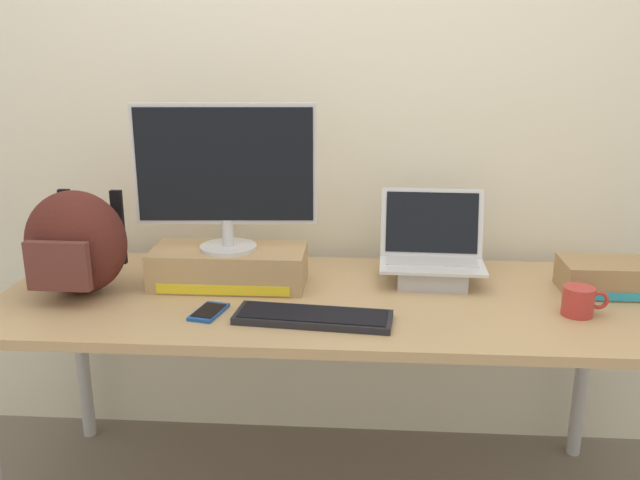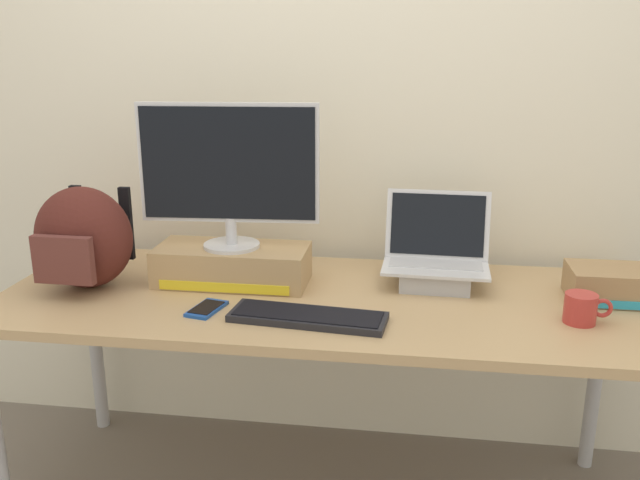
{
  "view_description": "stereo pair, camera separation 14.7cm",
  "coord_description": "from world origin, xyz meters",
  "px_view_note": "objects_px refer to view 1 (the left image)",
  "views": [
    {
      "loc": [
        0.13,
        -1.96,
        1.5
      ],
      "look_at": [
        0.0,
        0.0,
        0.92
      ],
      "focal_mm": 37.56,
      "sensor_mm": 36.0,
      "label": 1
    },
    {
      "loc": [
        0.28,
        -1.94,
        1.5
      ],
      "look_at": [
        0.0,
        0.0,
        0.92
      ],
      "focal_mm": 37.56,
      "sensor_mm": 36.0,
      "label": 2
    }
  ],
  "objects_px": {
    "coffee_mug": "(579,301)",
    "plush_toy": "(70,254)",
    "toner_box_yellow": "(229,267)",
    "toner_box_cyan": "(613,277)",
    "open_laptop": "(431,263)",
    "desktop_monitor": "(225,173)",
    "external_keyboard": "(313,317)",
    "cell_phone": "(209,312)",
    "messenger_backpack": "(76,243)"
  },
  "relations": [
    {
      "from": "desktop_monitor",
      "to": "coffee_mug",
      "type": "distance_m",
      "value": 1.12
    },
    {
      "from": "messenger_backpack",
      "to": "plush_toy",
      "type": "xyz_separation_m",
      "value": [
        -0.13,
        0.22,
        -0.11
      ]
    },
    {
      "from": "messenger_backpack",
      "to": "toner_box_cyan",
      "type": "relative_size",
      "value": 1.03
    },
    {
      "from": "messenger_backpack",
      "to": "cell_phone",
      "type": "distance_m",
      "value": 0.49
    },
    {
      "from": "messenger_backpack",
      "to": "toner_box_cyan",
      "type": "bearing_deg",
      "value": 5.18
    },
    {
      "from": "messenger_backpack",
      "to": "cell_phone",
      "type": "relative_size",
      "value": 2.17
    },
    {
      "from": "toner_box_yellow",
      "to": "coffee_mug",
      "type": "height_order",
      "value": "toner_box_yellow"
    },
    {
      "from": "external_keyboard",
      "to": "messenger_backpack",
      "type": "height_order",
      "value": "messenger_backpack"
    },
    {
      "from": "external_keyboard",
      "to": "toner_box_cyan",
      "type": "distance_m",
      "value": 0.97
    },
    {
      "from": "coffee_mug",
      "to": "open_laptop",
      "type": "bearing_deg",
      "value": 146.57
    },
    {
      "from": "coffee_mug",
      "to": "cell_phone",
      "type": "xyz_separation_m",
      "value": [
        -1.07,
        -0.06,
        -0.04
      ]
    },
    {
      "from": "open_laptop",
      "to": "messenger_backpack",
      "type": "xyz_separation_m",
      "value": [
        -1.11,
        -0.19,
        0.1
      ]
    },
    {
      "from": "toner_box_cyan",
      "to": "open_laptop",
      "type": "bearing_deg",
      "value": 173.54
    },
    {
      "from": "open_laptop",
      "to": "coffee_mug",
      "type": "distance_m",
      "value": 0.48
    },
    {
      "from": "cell_phone",
      "to": "coffee_mug",
      "type": "bearing_deg",
      "value": 15.85
    },
    {
      "from": "coffee_mug",
      "to": "messenger_backpack",
      "type": "bearing_deg",
      "value": 177.02
    },
    {
      "from": "coffee_mug",
      "to": "plush_toy",
      "type": "xyz_separation_m",
      "value": [
        -1.64,
        0.29,
        0.01
      ]
    },
    {
      "from": "messenger_backpack",
      "to": "plush_toy",
      "type": "height_order",
      "value": "messenger_backpack"
    },
    {
      "from": "open_laptop",
      "to": "coffee_mug",
      "type": "relative_size",
      "value": 2.62
    },
    {
      "from": "messenger_backpack",
      "to": "cell_phone",
      "type": "xyz_separation_m",
      "value": [
        0.44,
        -0.14,
        -0.16
      ]
    },
    {
      "from": "coffee_mug",
      "to": "cell_phone",
      "type": "relative_size",
      "value": 0.87
    },
    {
      "from": "open_laptop",
      "to": "plush_toy",
      "type": "distance_m",
      "value": 1.24
    },
    {
      "from": "messenger_backpack",
      "to": "external_keyboard",
      "type": "bearing_deg",
      "value": -11.96
    },
    {
      "from": "toner_box_yellow",
      "to": "desktop_monitor",
      "type": "bearing_deg",
      "value": -84.67
    },
    {
      "from": "toner_box_yellow",
      "to": "toner_box_cyan",
      "type": "xyz_separation_m",
      "value": [
        1.22,
        0.01,
        -0.01
      ]
    },
    {
      "from": "toner_box_yellow",
      "to": "cell_phone",
      "type": "bearing_deg",
      "value": -92.68
    },
    {
      "from": "external_keyboard",
      "to": "coffee_mug",
      "type": "distance_m",
      "value": 0.77
    },
    {
      "from": "desktop_monitor",
      "to": "external_keyboard",
      "type": "bearing_deg",
      "value": -47.22
    },
    {
      "from": "plush_toy",
      "to": "toner_box_cyan",
      "type": "relative_size",
      "value": 0.35
    },
    {
      "from": "desktop_monitor",
      "to": "coffee_mug",
      "type": "xyz_separation_m",
      "value": [
        1.06,
        -0.18,
        -0.33
      ]
    },
    {
      "from": "coffee_mug",
      "to": "cell_phone",
      "type": "bearing_deg",
      "value": -176.57
    },
    {
      "from": "open_laptop",
      "to": "cell_phone",
      "type": "bearing_deg",
      "value": -152.02
    },
    {
      "from": "toner_box_cyan",
      "to": "plush_toy",
      "type": "bearing_deg",
      "value": 177.02
    },
    {
      "from": "desktop_monitor",
      "to": "open_laptop",
      "type": "height_order",
      "value": "desktop_monitor"
    },
    {
      "from": "external_keyboard",
      "to": "plush_toy",
      "type": "bearing_deg",
      "value": 161.7
    },
    {
      "from": "toner_box_yellow",
      "to": "desktop_monitor",
      "type": "relative_size",
      "value": 0.86
    },
    {
      "from": "toner_box_yellow",
      "to": "cell_phone",
      "type": "distance_m",
      "value": 0.26
    },
    {
      "from": "toner_box_yellow",
      "to": "messenger_backpack",
      "type": "xyz_separation_m",
      "value": [
        -0.45,
        -0.11,
        0.1
      ]
    },
    {
      "from": "coffee_mug",
      "to": "plush_toy",
      "type": "distance_m",
      "value": 1.66
    },
    {
      "from": "plush_toy",
      "to": "coffee_mug",
      "type": "bearing_deg",
      "value": -10.17
    },
    {
      "from": "cell_phone",
      "to": "plush_toy",
      "type": "distance_m",
      "value": 0.67
    },
    {
      "from": "desktop_monitor",
      "to": "plush_toy",
      "type": "height_order",
      "value": "desktop_monitor"
    },
    {
      "from": "open_laptop",
      "to": "messenger_backpack",
      "type": "relative_size",
      "value": 1.05
    },
    {
      "from": "external_keyboard",
      "to": "coffee_mug",
      "type": "height_order",
      "value": "coffee_mug"
    },
    {
      "from": "toner_box_yellow",
      "to": "messenger_backpack",
      "type": "distance_m",
      "value": 0.48
    },
    {
      "from": "desktop_monitor",
      "to": "toner_box_cyan",
      "type": "bearing_deg",
      "value": -3.19
    },
    {
      "from": "desktop_monitor",
      "to": "external_keyboard",
      "type": "relative_size",
      "value": 1.25
    },
    {
      "from": "open_laptop",
      "to": "external_keyboard",
      "type": "relative_size",
      "value": 0.76
    },
    {
      "from": "toner_box_yellow",
      "to": "toner_box_cyan",
      "type": "bearing_deg",
      "value": 0.69
    },
    {
      "from": "open_laptop",
      "to": "toner_box_cyan",
      "type": "xyz_separation_m",
      "value": [
        0.56,
        -0.06,
        -0.01
      ]
    }
  ]
}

